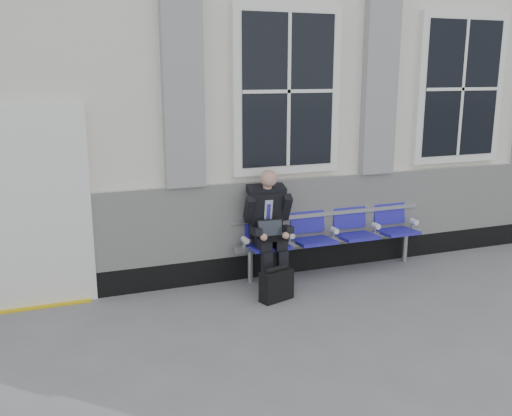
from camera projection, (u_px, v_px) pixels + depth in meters
name	position (u px, v px, depth m)	size (l,w,h in m)	color
ground	(504.00, 290.00, 6.62)	(70.00, 70.00, 0.00)	slate
station_building	(357.00, 88.00, 9.25)	(14.40, 4.40, 4.49)	silver
bench	(332.00, 229.00, 7.15)	(2.60, 0.47, 0.91)	#9EA0A3
businessman	(268.00, 223.00, 6.67)	(0.56, 0.75, 1.37)	black
briefcase	(276.00, 285.00, 6.29)	(0.41, 0.27, 0.39)	black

